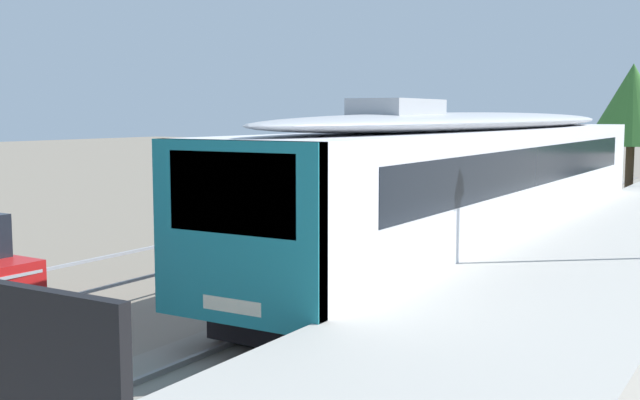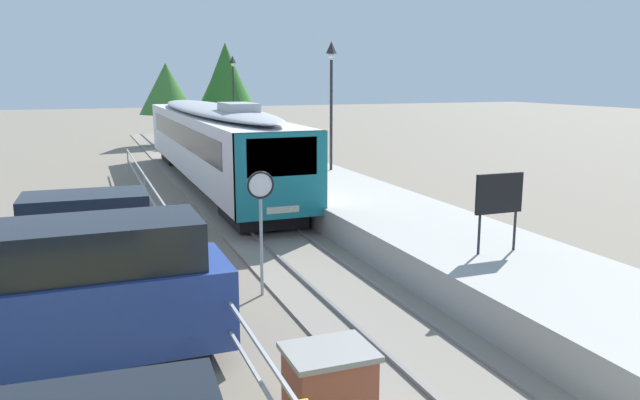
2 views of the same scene
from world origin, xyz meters
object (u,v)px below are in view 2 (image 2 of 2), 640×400
parked_van_blue (82,295)px  commuter_train (212,138)px  platform_lamp_mid_platform (331,81)px  platform_notice_board (499,196)px  platform_lamp_far_end (233,80)px  brick_utility_cabinet (329,387)px  speed_limit_sign (261,202)px  parked_suv_red (81,234)px

parked_van_blue → commuter_train: bearing=71.9°
platform_lamp_mid_platform → platform_notice_board: (-1.27, -13.10, -2.44)m
commuter_train → platform_lamp_mid_platform: (4.48, -3.00, 2.47)m
platform_lamp_far_end → platform_notice_board: size_ratio=2.97×
commuter_train → brick_utility_cabinet: (-2.39, -19.93, -1.58)m
speed_limit_sign → platform_lamp_far_end: bearing=77.9°
commuter_train → parked_van_blue: size_ratio=4.25×
commuter_train → parked_suv_red: commuter_train is taller
platform_lamp_far_end → parked_suv_red: platform_lamp_far_end is taller
commuter_train → speed_limit_sign: 14.65m
commuter_train → platform_notice_board: (3.22, -16.10, 0.04)m
platform_lamp_far_end → brick_utility_cabinet: (-6.87, -34.78, -4.05)m
platform_lamp_mid_platform → speed_limit_sign: (-6.31, -11.54, -2.50)m
commuter_train → speed_limit_sign: size_ratio=7.44×
platform_notice_board → parked_suv_red: platform_notice_board is taller
commuter_train → speed_limit_sign: commuter_train is taller
platform_notice_board → speed_limit_sign: (-5.04, 1.56, -0.06)m
platform_lamp_mid_platform → platform_lamp_far_end: same height
platform_notice_board → speed_limit_sign: 5.28m
speed_limit_sign → parked_suv_red: bearing=141.9°
commuter_train → parked_van_blue: commuter_train is taller
parked_van_blue → platform_lamp_mid_platform: bearing=54.3°
brick_utility_cabinet → parked_suv_red: 8.90m
platform_lamp_far_end → speed_limit_sign: (-6.31, -29.38, -2.50)m
platform_lamp_mid_platform → speed_limit_sign: 13.39m
commuter_train → platform_lamp_mid_platform: size_ratio=3.90×
platform_lamp_far_end → platform_notice_board: (-1.27, -30.94, -2.44)m
platform_lamp_mid_platform → speed_limit_sign: bearing=-118.7°
commuter_train → parked_van_blue: bearing=-108.1°
speed_limit_sign → brick_utility_cabinet: (-0.56, -5.39, -1.55)m
commuter_train → platform_lamp_far_end: bearing=73.2°
platform_lamp_mid_platform → parked_van_blue: 17.47m
parked_van_blue → speed_limit_sign: bearing=32.9°
platform_notice_board → brick_utility_cabinet: bearing=-145.6°
brick_utility_cabinet → parked_van_blue: size_ratio=0.25×
platform_notice_board → platform_lamp_mid_platform: bearing=84.5°
platform_lamp_far_end → parked_suv_red: (-10.03, -26.47, -3.56)m
platform_lamp_mid_platform → brick_utility_cabinet: platform_lamp_mid_platform is taller
commuter_train → brick_utility_cabinet: 20.14m
commuter_train → platform_lamp_far_end: 15.70m
platform_notice_board → parked_van_blue: (-8.74, -0.83, -0.89)m
platform_lamp_far_end → speed_limit_sign: bearing=-102.1°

